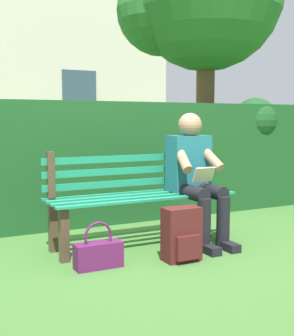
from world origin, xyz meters
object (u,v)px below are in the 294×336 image
Objects in this scene: backpack at (182,235)px; handbag at (98,254)px; person_seated at (195,174)px; park_bench at (139,195)px.

backpack reaches higher than handbag.
backpack is 0.68m from handbag.
person_seated reaches higher than backpack.
park_bench is 3.93× the size of backpack.
backpack is at bearing 47.25° from person_seated.
park_bench is 1.43× the size of person_seated.
park_bench is at bearing -82.08° from backpack.
backpack is at bearing 97.92° from park_bench.
backpack is (-0.09, 0.62, -0.23)m from park_bench.
person_seated is (-0.50, 0.17, 0.19)m from park_bench.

